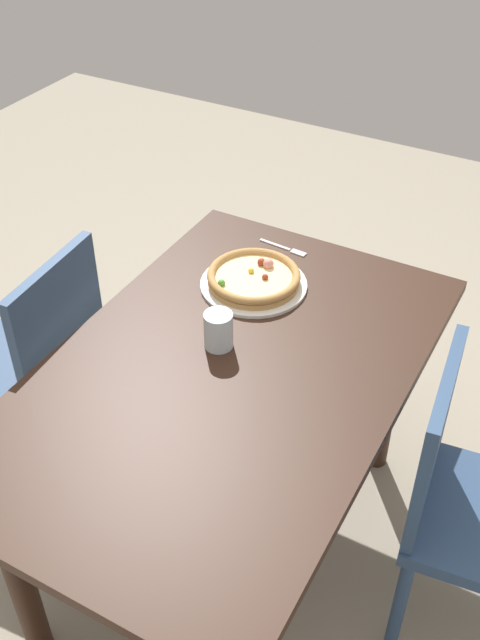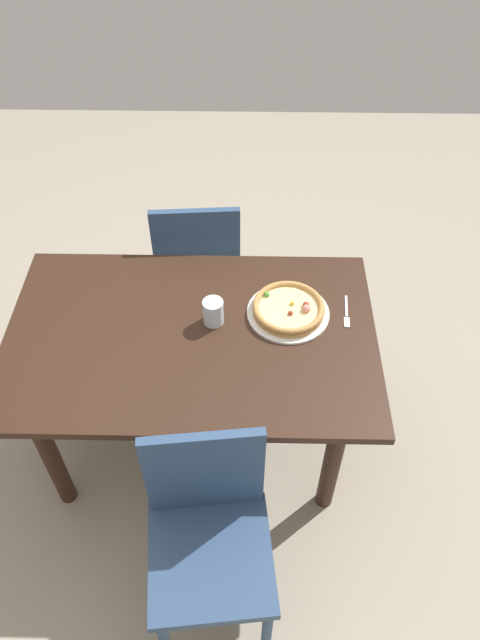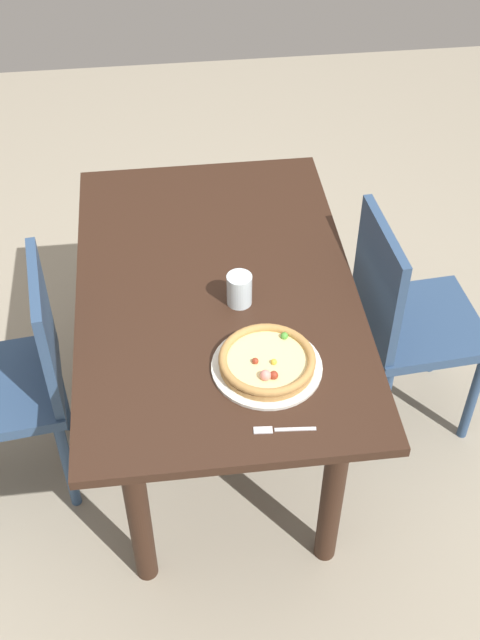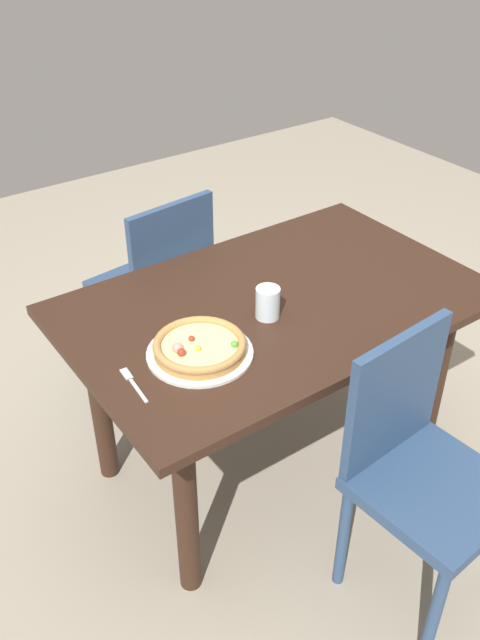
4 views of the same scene
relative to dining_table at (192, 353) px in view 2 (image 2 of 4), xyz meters
The scene contains 8 objects.
ground_plane 0.62m from the dining_table, ahead, with size 6.00×6.00×0.00m, color #9E937F.
dining_table is the anchor object (origin of this frame).
chair_near 0.66m from the dining_table, 87.77° to the right, with size 0.43×0.43×0.89m.
chair_far 0.67m from the dining_table, 98.22° to the left, with size 0.44×0.44×0.89m.
plate 0.40m from the dining_table, 163.41° to the right, with size 0.31×0.31×0.01m, color silver.
pizza 0.41m from the dining_table, 163.44° to the right, with size 0.27×0.27×0.05m.
fork 0.61m from the dining_table, 169.45° to the right, with size 0.03×0.17×0.00m.
drinking_glass 0.19m from the dining_table, 142.23° to the right, with size 0.08×0.08×0.10m, color silver.
Camera 2 is at (-0.21, 1.45, 2.39)m, focal length 33.50 mm.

